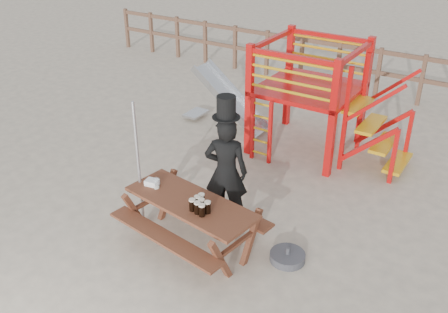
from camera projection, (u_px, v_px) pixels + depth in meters
ground at (185, 238)px, 7.16m from camera, size 60.00×60.00×0.00m
back_fence at (359, 64)px, 12.00m from camera, size 15.09×0.09×1.20m
playground_fort at (304, 95)px, 9.25m from camera, size 4.71×1.84×2.10m
picnic_table at (191, 218)px, 6.82m from camera, size 2.05×1.55×0.73m
man_with_hat at (226, 169)px, 7.11m from camera, size 0.73×0.62×2.02m
metal_pole at (139, 167)px, 7.02m from camera, size 0.04×0.04×1.96m
parasol_base at (287, 257)px, 6.72m from camera, size 0.48×0.48×0.20m
paper_bag at (152, 182)px, 7.04m from camera, size 0.20×0.17×0.08m
stout_pints at (200, 205)px, 6.45m from camera, size 0.28×0.29×0.17m
empty_glasses at (156, 184)px, 6.96m from camera, size 0.08×0.08×0.15m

